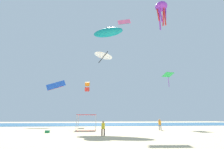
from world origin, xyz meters
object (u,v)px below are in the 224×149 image
at_px(kite_parafoil_blue, 56,85).
at_px(kite_parafoil_pink, 124,22).
at_px(kite_inflatable_teal, 108,32).
at_px(kite_octopus_purple, 161,8).
at_px(kite_box_orange, 87,87).
at_px(canopy_tent, 87,115).
at_px(kite_diamond_green, 168,75).
at_px(person_near_tent, 103,127).
at_px(person_leftmost, 160,123).
at_px(kite_delta_white, 104,54).
at_px(cooler_box, 47,131).

relative_size(kite_parafoil_blue, kite_parafoil_pink, 1.38).
distance_m(kite_inflatable_teal, kite_octopus_purple, 17.20).
distance_m(kite_parafoil_blue, kite_box_orange, 7.78).
distance_m(canopy_tent, kite_inflatable_teal, 24.29).
distance_m(canopy_tent, kite_diamond_green, 19.42).
relative_size(canopy_tent, kite_octopus_purple, 0.62).
height_order(kite_box_orange, kite_parafoil_pink, kite_parafoil_pink).
xyz_separation_m(person_near_tent, person_leftmost, (9.33, 7.32, 0.08)).
bearing_deg(kite_delta_white, kite_diamond_green, -69.64).
xyz_separation_m(kite_parafoil_blue, kite_delta_white, (11.17, -12.15, 3.85)).
bearing_deg(kite_octopus_purple, kite_parafoil_pink, 127.30).
relative_size(canopy_tent, cooler_box, 5.28).
relative_size(kite_box_orange, kite_delta_white, 0.66).
distance_m(canopy_tent, person_leftmost, 11.74).
distance_m(canopy_tent, kite_box_orange, 14.39).
bearing_deg(kite_parafoil_pink, person_leftmost, 103.22).
bearing_deg(kite_box_orange, person_near_tent, 101.55).
relative_size(cooler_box, kite_inflatable_teal, 0.07).
bearing_deg(person_near_tent, cooler_box, 121.98).
bearing_deg(kite_octopus_purple, person_leftmost, 119.22).
bearing_deg(kite_diamond_green, kite_parafoil_blue, -29.33).
bearing_deg(canopy_tent, kite_diamond_green, 17.14).
height_order(person_near_tent, kite_octopus_purple, kite_octopus_purple).
distance_m(person_leftmost, kite_parafoil_pink, 24.11).
distance_m(canopy_tent, kite_octopus_purple, 22.43).
xyz_separation_m(kite_octopus_purple, kite_parafoil_pink, (-4.83, 9.81, 3.07)).
xyz_separation_m(kite_parafoil_blue, kite_octopus_purple, (20.94, -17.15, 10.97)).
xyz_separation_m(kite_inflatable_teal, kite_box_orange, (-4.89, 1.56, -14.27)).
relative_size(person_near_tent, kite_delta_white, 0.42).
bearing_deg(kite_parafoil_pink, kite_box_orange, -53.26).
height_order(canopy_tent, person_near_tent, canopy_tent).
bearing_deg(cooler_box, kite_parafoil_pink, 40.02).
distance_m(kite_inflatable_teal, kite_delta_white, 14.11).
distance_m(kite_inflatable_teal, kite_diamond_green, 18.92).
xyz_separation_m(kite_inflatable_teal, kite_diamond_green, (12.63, -5.85, -12.83)).
distance_m(canopy_tent, cooler_box, 6.80).
bearing_deg(kite_box_orange, kite_delta_white, 110.22).
distance_m(kite_box_orange, kite_delta_white, 12.55).
distance_m(person_near_tent, cooler_box, 8.31).
relative_size(kite_delta_white, kite_parafoil_pink, 1.13).
xyz_separation_m(canopy_tent, kite_parafoil_pink, (7.58, 6.06, 21.37)).
bearing_deg(kite_octopus_purple, person_near_tent, -143.26).
relative_size(kite_box_orange, kite_octopus_purple, 0.51).
height_order(canopy_tent, kite_octopus_purple, kite_octopus_purple).
relative_size(kite_inflatable_teal, kite_parafoil_pink, 2.54).
height_order(person_near_tent, kite_inflatable_teal, kite_inflatable_teal).
bearing_deg(kite_box_orange, kite_diamond_green, 160.38).
bearing_deg(kite_octopus_purple, kite_box_orange, 140.09).
height_order(person_leftmost, kite_parafoil_pink, kite_parafoil_pink).
distance_m(person_leftmost, kite_inflatable_teal, 26.73).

